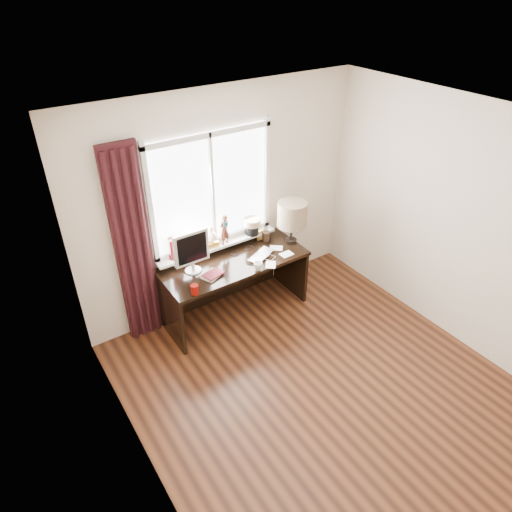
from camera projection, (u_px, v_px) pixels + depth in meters
floor at (331, 396)px, 4.50m from camera, size 3.50×4.00×0.00m
ceiling at (365, 139)px, 3.09m from camera, size 3.50×4.00×0.00m
wall_back at (223, 203)px, 5.19m from camera, size 3.50×0.00×2.60m
wall_left at (146, 383)px, 2.98m from camera, size 0.00×4.00×2.60m
wall_right at (472, 233)px, 4.61m from camera, size 0.00×4.00×2.60m
laptop at (261, 255)px, 5.25m from camera, size 0.43×0.36×0.03m
mug at (258, 266)px, 5.01m from camera, size 0.13×0.13×0.10m
red_cup at (195, 289)px, 4.64m from camera, size 0.08×0.08×0.11m
window at (214, 207)px, 5.08m from camera, size 1.52×0.22×1.40m
curtain at (133, 250)px, 4.69m from camera, size 0.38×0.09×2.25m
desk at (230, 274)px, 5.38m from camera, size 1.70×0.70×0.75m
monitor at (191, 250)px, 4.86m from camera, size 0.40×0.18×0.49m
notebook_stack at (212, 275)px, 4.92m from camera, size 0.27×0.24×0.03m
brush_holder at (266, 236)px, 5.52m from camera, size 0.09×0.09×0.25m
icon_frame at (261, 235)px, 5.53m from camera, size 0.10×0.02×0.13m
table_lamp at (292, 215)px, 5.34m from camera, size 0.35×0.35×0.52m
loose_papers at (278, 255)px, 5.27m from camera, size 0.45×0.43×0.00m
desk_cables at (247, 255)px, 5.27m from camera, size 0.33×0.42×0.01m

